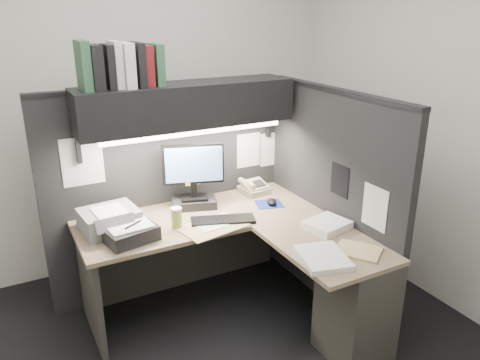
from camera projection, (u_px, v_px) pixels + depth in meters
The scene contains 23 objects.
floor at pixel (221, 349), 3.11m from camera, with size 3.50×3.50×0.00m, color black.
wall_back at pixel (140, 109), 3.89m from camera, with size 3.50×0.04×2.70m, color silver.
wall_front at pixel (433, 283), 1.40m from camera, with size 3.50×0.04×2.70m, color silver.
wall_right at pixel (433, 122), 3.42m from camera, with size 0.04×3.00×2.70m, color silver.
partition_back at pixel (171, 192), 3.62m from camera, with size 1.90×0.06×1.60m, color black.
partition_right at pixel (329, 202), 3.42m from camera, with size 0.06×1.50×1.60m, color black.
desk at pixel (277, 275), 3.14m from camera, with size 1.70×1.53×0.73m.
overhead_shelf at pixel (187, 105), 3.27m from camera, with size 1.55×0.34×0.30m, color black.
task_light_tube at pixel (196, 133), 3.21m from camera, with size 0.04×0.04×1.32m, color white.
monitor at pixel (194, 182), 3.45m from camera, with size 0.44×0.29×0.49m.
keyboard at pixel (223, 220), 3.27m from camera, with size 0.44×0.15×0.02m, color black.
mousepad at pixel (269, 204), 3.56m from camera, with size 0.20×0.18×0.00m, color navy.
mouse at pixel (272, 202), 3.55m from camera, with size 0.07×0.11×0.04m, color black.
telephone at pixel (254, 188), 3.77m from camera, with size 0.20×0.21×0.08m, color beige.
coffee_cup at pixel (177, 218), 3.16m from camera, with size 0.07×0.07×0.13m, color #A9AB44.
printer at pixel (109, 220), 3.13m from camera, with size 0.36×0.31×0.14m, color gray.
notebook_stack at pixel (130, 233), 3.00m from camera, with size 0.31×0.26×0.09m, color black.
open_folder at pixel (213, 227), 3.19m from camera, with size 0.44×0.29×0.01m, color tan.
paper_stack_a at pixel (327, 225), 3.16m from camera, with size 0.28×0.23×0.05m, color white.
paper_stack_b at pixel (323, 257), 2.76m from camera, with size 0.26×0.33×0.03m, color white.
manila_stack at pixel (358, 251), 2.86m from camera, with size 0.21×0.26×0.02m, color tan.
binder_row at pixel (120, 66), 2.97m from camera, with size 0.53×0.26×0.30m.
pinned_papers at pixel (237, 166), 3.40m from camera, with size 1.76×1.31×0.51m.
Camera 1 is at (-1.08, -2.30, 2.12)m, focal length 35.00 mm.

